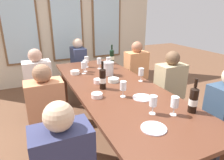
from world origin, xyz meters
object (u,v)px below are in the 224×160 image
(wine_glass_1, at_px, (87,60))
(seated_person_6, at_px, (79,68))
(wine_glass_0, at_px, (141,72))
(wine_glass_6, at_px, (84,66))
(tasting_bowl_3, at_px, (75,72))
(white_plate_1, at_px, (154,128))
(seated_person_5, at_px, (169,92))
(wine_bottle_2, at_px, (103,78))
(seated_person_1, at_px, (223,122))
(tasting_bowl_1, at_px, (98,81))
(wine_glass_4, at_px, (153,102))
(wine_bottle_0, at_px, (193,100))
(seated_person_3, at_px, (136,74))
(white_plate_0, at_px, (142,98))
(wine_glass_3, at_px, (108,61))
(wine_glass_2, at_px, (123,86))
(wine_bottle_1, at_px, (112,56))
(wine_glass_5, at_px, (175,102))
(dining_table, at_px, (115,91))
(seated_person_4, at_px, (47,116))
(tasting_bowl_0, at_px, (113,80))
(wine_glass_7, at_px, (85,64))
(tasting_bowl_2, at_px, (97,95))
(metal_pitcher, at_px, (108,68))
(wine_glass_8, at_px, (99,61))
(seated_person_2, at_px, (39,88))

(wine_glass_1, xyz_separation_m, seated_person_6, (0.06, 0.72, -0.34))
(wine_glass_0, bearing_deg, wine_glass_6, 133.38)
(tasting_bowl_3, bearing_deg, white_plate_1, -82.61)
(tasting_bowl_3, distance_m, seated_person_5, 1.36)
(wine_bottle_2, relative_size, seated_person_1, 0.30)
(tasting_bowl_1, xyz_separation_m, wine_glass_4, (0.16, -0.94, 0.09))
(white_plate_1, bearing_deg, wine_glass_6, 93.15)
(wine_bottle_0, height_order, wine_glass_0, wine_bottle_0)
(seated_person_3, bearing_deg, white_plate_0, -118.63)
(wine_bottle_0, distance_m, wine_glass_4, 0.37)
(wine_glass_0, height_order, wine_glass_3, same)
(wine_bottle_2, distance_m, seated_person_3, 1.36)
(wine_glass_2, bearing_deg, wine_glass_6, 98.77)
(wine_bottle_1, xyz_separation_m, wine_glass_6, (-0.60, -0.34, -0.01))
(wine_glass_1, height_order, seated_person_5, seated_person_5)
(wine_glass_5, bearing_deg, tasting_bowl_3, 108.25)
(dining_table, relative_size, wine_bottle_2, 8.12)
(tasting_bowl_3, height_order, wine_glass_3, wine_glass_3)
(wine_glass_3, bearing_deg, seated_person_6, 104.49)
(seated_person_4, bearing_deg, tasting_bowl_0, 10.73)
(white_plate_0, height_order, wine_glass_4, wine_glass_4)
(wine_glass_7, relative_size, seated_person_5, 0.16)
(wine_glass_5, height_order, seated_person_1, seated_person_1)
(white_plate_0, distance_m, tasting_bowl_3, 1.18)
(tasting_bowl_2, xyz_separation_m, wine_glass_3, (0.55, 0.97, 0.09))
(metal_pitcher, xyz_separation_m, seated_person_6, (-0.10, 1.24, -0.31))
(dining_table, bearing_deg, white_plate_1, -96.85)
(white_plate_1, bearing_deg, wine_bottle_1, 75.08)
(wine_glass_0, bearing_deg, seated_person_5, -8.04)
(wine_glass_4, bearing_deg, wine_glass_5, -30.58)
(white_plate_1, xyz_separation_m, wine_glass_2, (0.06, 0.64, 0.11))
(wine_glass_1, height_order, wine_glass_3, same)
(tasting_bowl_0, relative_size, wine_glass_1, 0.82)
(wine_glass_8, relative_size, seated_person_2, 0.16)
(wine_glass_8, xyz_separation_m, seated_person_2, (-0.91, 0.11, -0.34))
(wine_glass_6, height_order, seated_person_4, seated_person_4)
(wine_glass_0, bearing_deg, wine_glass_3, 101.08)
(seated_person_6, bearing_deg, white_plate_0, -86.88)
(dining_table, xyz_separation_m, wine_bottle_1, (0.40, 0.99, 0.19))
(tasting_bowl_2, relative_size, seated_person_2, 0.11)
(wine_glass_6, relative_size, seated_person_6, 0.16)
(tasting_bowl_0, xyz_separation_m, tasting_bowl_1, (-0.19, 0.04, 0.00))
(tasting_bowl_2, bearing_deg, wine_glass_4, -58.25)
(wine_glass_8, bearing_deg, white_plate_1, -96.79)
(white_plate_1, bearing_deg, wine_glass_8, 83.21)
(tasting_bowl_0, distance_m, seated_person_6, 1.55)
(wine_glass_3, height_order, wine_glass_5, same)
(wine_glass_8, bearing_deg, tasting_bowl_2, -112.21)
(tasting_bowl_2, bearing_deg, wine_bottle_2, 53.47)
(wine_bottle_0, relative_size, wine_glass_3, 1.83)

